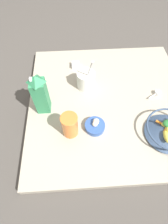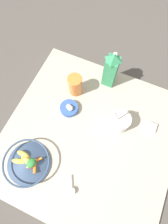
# 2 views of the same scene
# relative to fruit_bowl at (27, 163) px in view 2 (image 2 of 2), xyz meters

# --- Properties ---
(ground_plane) EXTENTS (6.00, 6.00, 0.00)m
(ground_plane) POSITION_rel_fruit_bowl_xyz_m (-0.24, -0.27, -0.09)
(ground_plane) COLOR #4C4742
(countertop) EXTENTS (0.96, 0.96, 0.05)m
(countertop) POSITION_rel_fruit_bowl_xyz_m (-0.24, -0.27, -0.06)
(countertop) COLOR #B2A893
(countertop) RESTS_ON ground_plane
(fruit_bowl) EXTENTS (0.24, 0.24, 0.08)m
(fruit_bowl) POSITION_rel_fruit_bowl_xyz_m (0.00, 0.00, 0.00)
(fruit_bowl) COLOR #384C6B
(fruit_bowl) RESTS_ON countertop
(milk_carton) EXTENTS (0.07, 0.07, 0.26)m
(milk_carton) POSITION_rel_fruit_bowl_xyz_m (-0.21, -0.65, 0.09)
(milk_carton) COLOR #338C59
(milk_carton) RESTS_ON countertop
(yogurt_tub) EXTENTS (0.12, 0.11, 0.24)m
(yogurt_tub) POSITION_rel_fruit_bowl_xyz_m (-0.37, -0.40, 0.02)
(yogurt_tub) COLOR white
(yogurt_tub) RESTS_ON countertop
(drinking_cup) EXTENTS (0.09, 0.09, 0.14)m
(drinking_cup) POSITION_rel_fruit_bowl_xyz_m (-0.05, -0.50, 0.03)
(drinking_cup) COLOR orange
(drinking_cup) RESTS_ON countertop
(spice_jar) EXTENTS (0.05, 0.05, 0.03)m
(spice_jar) POSITION_rel_fruit_bowl_xyz_m (-0.55, -0.46, -0.03)
(spice_jar) COLOR silver
(spice_jar) RESTS_ON countertop
(measuring_scoop) EXTENTS (0.06, 0.09, 0.02)m
(measuring_scoop) POSITION_rel_fruit_bowl_xyz_m (-0.27, 0.03, -0.03)
(measuring_scoop) COLOR white
(measuring_scoop) RESTS_ON countertop
(garlic_bowl) EXTENTS (0.11, 0.11, 0.06)m
(garlic_bowl) POSITION_rel_fruit_bowl_xyz_m (-0.06, -0.37, -0.02)
(garlic_bowl) COLOR #3356A3
(garlic_bowl) RESTS_ON countertop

